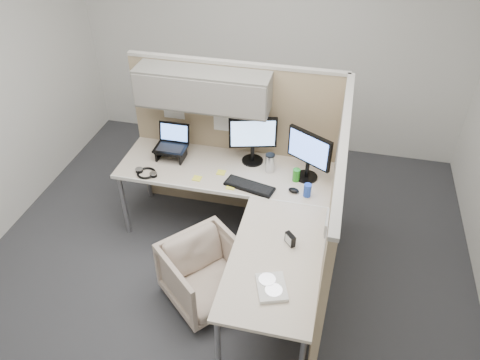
% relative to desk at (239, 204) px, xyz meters
% --- Properties ---
extents(ground, '(4.50, 4.50, 0.00)m').
position_rel_desk_xyz_m(ground, '(-0.12, -0.13, -0.69)').
color(ground, '#323236').
rests_on(ground, ground).
extents(partition_back, '(2.00, 0.36, 1.63)m').
position_rel_desk_xyz_m(partition_back, '(-0.34, 0.70, 0.41)').
color(partition_back, tan).
rests_on(partition_back, ground).
extents(partition_right, '(0.07, 2.03, 1.63)m').
position_rel_desk_xyz_m(partition_right, '(0.78, -0.19, 0.13)').
color(partition_right, tan).
rests_on(partition_right, ground).
extents(desk, '(2.00, 1.98, 0.73)m').
position_rel_desk_xyz_m(desk, '(0.00, 0.00, 0.00)').
color(desk, beige).
rests_on(desk, ground).
extents(office_chair, '(0.84, 0.84, 0.63)m').
position_rel_desk_xyz_m(office_chair, '(-0.17, -0.48, -0.37)').
color(office_chair, beige).
rests_on(office_chair, ground).
extents(monitor_left, '(0.43, 0.20, 0.47)m').
position_rel_desk_xyz_m(monitor_left, '(-0.01, 0.59, 0.32)').
color(monitor_left, black).
rests_on(monitor_left, desk).
extents(monitor_right, '(0.40, 0.25, 0.47)m').
position_rel_desk_xyz_m(monitor_right, '(0.51, 0.45, 0.32)').
color(monitor_right, black).
rests_on(monitor_right, desk).
extents(laptop_station, '(0.30, 0.26, 0.31)m').
position_rel_desk_xyz_m(laptop_station, '(-0.78, 0.49, 0.16)').
color(laptop_station, black).
rests_on(laptop_station, desk).
extents(keyboard, '(0.47, 0.25, 0.02)m').
position_rel_desk_xyz_m(keyboard, '(0.04, 0.19, 0.05)').
color(keyboard, black).
rests_on(keyboard, desk).
extents(mouse, '(0.11, 0.09, 0.03)m').
position_rel_desk_xyz_m(mouse, '(0.43, 0.22, 0.06)').
color(mouse, black).
rests_on(mouse, desk).
extents(travel_mug, '(0.09, 0.09, 0.18)m').
position_rel_desk_xyz_m(travel_mug, '(0.17, 0.47, 0.13)').
color(travel_mug, silver).
rests_on(travel_mug, desk).
extents(soda_can_green, '(0.07, 0.07, 0.12)m').
position_rel_desk_xyz_m(soda_can_green, '(0.55, 0.19, 0.10)').
color(soda_can_green, '#1E3FA5').
rests_on(soda_can_green, desk).
extents(soda_can_silver, '(0.07, 0.07, 0.12)m').
position_rel_desk_xyz_m(soda_can_silver, '(0.43, 0.39, 0.10)').
color(soda_can_silver, '#268C1E').
rests_on(soda_can_silver, desk).
extents(sticky_note_b, '(0.08, 0.08, 0.01)m').
position_rel_desk_xyz_m(sticky_note_b, '(-0.11, 0.16, 0.05)').
color(sticky_note_b, '#FDF442').
rests_on(sticky_note_b, desk).
extents(sticky_note_d, '(0.08, 0.08, 0.01)m').
position_rel_desk_xyz_m(sticky_note_d, '(-0.25, 0.34, 0.05)').
color(sticky_note_d, '#FDF442').
rests_on(sticky_note_d, desk).
extents(sticky_note_a, '(0.08, 0.08, 0.01)m').
position_rel_desk_xyz_m(sticky_note_a, '(-0.44, 0.21, 0.05)').
color(sticky_note_a, '#FDF442').
rests_on(sticky_note_a, desk).
extents(headphones, '(0.22, 0.21, 0.03)m').
position_rel_desk_xyz_m(headphones, '(-0.91, 0.17, 0.06)').
color(headphones, black).
rests_on(headphones, desk).
extents(paper_stack, '(0.27, 0.30, 0.03)m').
position_rel_desk_xyz_m(paper_stack, '(0.43, -0.87, 0.06)').
color(paper_stack, white).
rests_on(paper_stack, desk).
extents(desk_clock, '(0.09, 0.10, 0.10)m').
position_rel_desk_xyz_m(desk_clock, '(0.49, -0.42, 0.09)').
color(desk_clock, black).
rests_on(desk_clock, desk).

